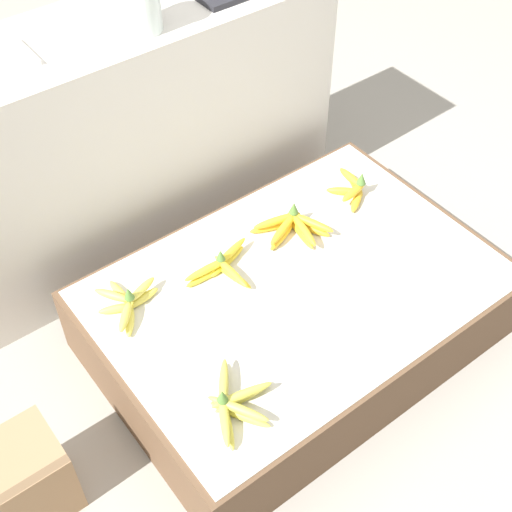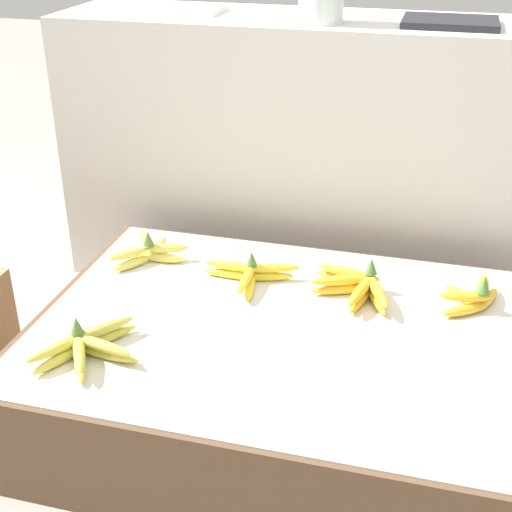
{
  "view_description": "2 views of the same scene",
  "coord_description": "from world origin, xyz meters",
  "px_view_note": "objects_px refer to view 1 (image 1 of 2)",
  "views": [
    {
      "loc": [
        -0.93,
        -1.03,
        1.84
      ],
      "look_at": [
        -0.06,
        0.12,
        0.32
      ],
      "focal_mm": 50.0,
      "sensor_mm": 36.0,
      "label": 1
    },
    {
      "loc": [
        0.27,
        -1.34,
        1.15
      ],
      "look_at": [
        -0.12,
        0.13,
        0.36
      ],
      "focal_mm": 50.0,
      "sensor_mm": 36.0,
      "label": 2
    }
  ],
  "objects_px": {
    "banana_bunch_middle_left": "(127,302)",
    "banana_bunch_middle_right": "(353,188)",
    "banana_bunch_middle_midright": "(292,226)",
    "banana_bunch_front_left": "(232,403)",
    "banana_bunch_middle_midleft": "(222,267)",
    "glass_jar": "(138,1)"
  },
  "relations": [
    {
      "from": "banana_bunch_middle_left",
      "to": "glass_jar",
      "type": "height_order",
      "value": "glass_jar"
    },
    {
      "from": "banana_bunch_middle_left",
      "to": "glass_jar",
      "type": "xyz_separation_m",
      "value": [
        0.37,
        0.42,
        0.62
      ]
    },
    {
      "from": "banana_bunch_middle_right",
      "to": "glass_jar",
      "type": "relative_size",
      "value": 1.04
    },
    {
      "from": "banana_bunch_front_left",
      "to": "banana_bunch_middle_midright",
      "type": "xyz_separation_m",
      "value": [
        0.52,
        0.4,
        0.0
      ]
    },
    {
      "from": "banana_bunch_front_left",
      "to": "banana_bunch_middle_midright",
      "type": "bearing_deg",
      "value": 37.41
    },
    {
      "from": "banana_bunch_middle_midleft",
      "to": "banana_bunch_middle_midright",
      "type": "bearing_deg",
      "value": 0.9
    },
    {
      "from": "banana_bunch_front_left",
      "to": "banana_bunch_middle_midleft",
      "type": "bearing_deg",
      "value": 57.6
    },
    {
      "from": "banana_bunch_middle_left",
      "to": "banana_bunch_front_left",
      "type": "bearing_deg",
      "value": -84.4
    },
    {
      "from": "banana_bunch_middle_midleft",
      "to": "banana_bunch_middle_midright",
      "type": "height_order",
      "value": "banana_bunch_middle_midright"
    },
    {
      "from": "banana_bunch_middle_left",
      "to": "banana_bunch_middle_midright",
      "type": "height_order",
      "value": "banana_bunch_middle_midright"
    },
    {
      "from": "banana_bunch_middle_midleft",
      "to": "banana_bunch_middle_midright",
      "type": "xyz_separation_m",
      "value": [
        0.27,
        0.0,
        0.0
      ]
    },
    {
      "from": "banana_bunch_middle_left",
      "to": "banana_bunch_middle_midright",
      "type": "xyz_separation_m",
      "value": [
        0.57,
        -0.05,
        0.0
      ]
    },
    {
      "from": "banana_bunch_middle_left",
      "to": "banana_bunch_middle_midright",
      "type": "relative_size",
      "value": 1.05
    },
    {
      "from": "banana_bunch_middle_midleft",
      "to": "banana_bunch_middle_midright",
      "type": "relative_size",
      "value": 1.19
    },
    {
      "from": "banana_bunch_front_left",
      "to": "banana_bunch_middle_midleft",
      "type": "height_order",
      "value": "banana_bunch_front_left"
    },
    {
      "from": "glass_jar",
      "to": "banana_bunch_front_left",
      "type": "bearing_deg",
      "value": -110.73
    },
    {
      "from": "banana_bunch_front_left",
      "to": "glass_jar",
      "type": "bearing_deg",
      "value": 69.27
    },
    {
      "from": "banana_bunch_middle_midleft",
      "to": "banana_bunch_middle_right",
      "type": "bearing_deg",
      "value": 2.33
    },
    {
      "from": "banana_bunch_front_left",
      "to": "banana_bunch_middle_right",
      "type": "bearing_deg",
      "value": 27.68
    },
    {
      "from": "banana_bunch_middle_midleft",
      "to": "glass_jar",
      "type": "height_order",
      "value": "glass_jar"
    },
    {
      "from": "banana_bunch_middle_left",
      "to": "banana_bunch_middle_right",
      "type": "bearing_deg",
      "value": -1.97
    },
    {
      "from": "glass_jar",
      "to": "banana_bunch_middle_midright",
      "type": "bearing_deg",
      "value": -66.83
    }
  ]
}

